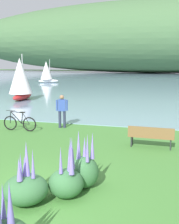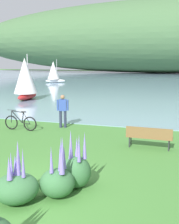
# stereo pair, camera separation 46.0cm
# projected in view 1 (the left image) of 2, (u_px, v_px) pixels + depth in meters

# --- Properties ---
(ground_plane) EXTENTS (200.00, 200.00, 0.00)m
(ground_plane) POSITION_uv_depth(u_px,v_px,m) (34.00, 194.00, 7.45)
(ground_plane) COLOR #478438
(bay_water) EXTENTS (180.00, 80.00, 0.04)m
(bay_water) POSITION_uv_depth(u_px,v_px,m) (152.00, 80.00, 53.14)
(bay_water) COLOR #7A99B2
(bay_water) RESTS_ON ground
(distant_hillside) EXTENTS (119.77, 28.00, 20.05)m
(distant_hillside) POSITION_uv_depth(u_px,v_px,m) (150.00, 37.00, 80.25)
(distant_hillside) COLOR #42663D
(distant_hillside) RESTS_ON bay_water
(park_bench_near_camera) EXTENTS (1.81, 0.53, 0.88)m
(park_bench_near_camera) POSITION_uv_depth(u_px,v_px,m) (151.00, 135.00, 11.32)
(park_bench_near_camera) COLOR brown
(park_bench_near_camera) RESTS_ON ground
(bicycle_leaning_near_bench) EXTENTS (1.77, 0.10, 1.01)m
(bicycle_leaning_near_bench) POSITION_uv_depth(u_px,v_px,m) (20.00, 123.00, 14.16)
(bicycle_leaning_near_bench) COLOR black
(bicycle_leaning_near_bench) RESTS_ON ground
(person_at_shoreline) EXTENTS (0.59, 0.32, 1.71)m
(person_at_shoreline) POSITION_uv_depth(u_px,v_px,m) (62.00, 109.00, 14.72)
(person_at_shoreline) COLOR #282D47
(person_at_shoreline) RESTS_ON ground
(echium_bush_closest_to_camera) EXTENTS (0.82, 0.82, 1.61)m
(echium_bush_closest_to_camera) POSITION_uv_depth(u_px,v_px,m) (84.00, 170.00, 7.78)
(echium_bush_closest_to_camera) COLOR #386B3D
(echium_bush_closest_to_camera) RESTS_ON ground
(echium_bush_beside_closest) EXTENTS (1.10, 1.10, 1.46)m
(echium_bush_beside_closest) POSITION_uv_depth(u_px,v_px,m) (26.00, 188.00, 6.91)
(echium_bush_beside_closest) COLOR #386B3D
(echium_bush_beside_closest) RESTS_ON ground
(echium_bush_far_cluster) EXTENTS (0.90, 0.90, 1.59)m
(echium_bush_far_cluster) POSITION_uv_depth(u_px,v_px,m) (66.00, 181.00, 7.23)
(echium_bush_far_cluster) COLOR #386B3D
(echium_bush_far_cluster) RESTS_ON ground
(sailboat_nearest_to_shore) EXTENTS (2.21, 3.48, 3.99)m
(sailboat_nearest_to_shore) POSITION_uv_depth(u_px,v_px,m) (20.00, 79.00, 24.72)
(sailboat_nearest_to_shore) COLOR #B22323
(sailboat_nearest_to_shore) RESTS_ON bay_water
(sailboat_mid_bay) EXTENTS (3.21, 2.40, 3.66)m
(sailboat_mid_bay) POSITION_uv_depth(u_px,v_px,m) (47.00, 72.00, 44.83)
(sailboat_mid_bay) COLOR white
(sailboat_mid_bay) RESTS_ON bay_water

